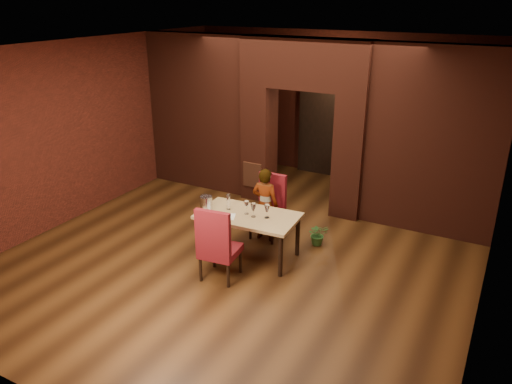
% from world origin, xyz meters
% --- Properties ---
extents(floor, '(8.00, 8.00, 0.00)m').
position_xyz_m(floor, '(0.00, 0.00, 0.00)').
color(floor, '#442711').
rests_on(floor, ground).
extents(ceiling, '(7.00, 8.00, 0.04)m').
position_xyz_m(ceiling, '(0.00, 0.00, 3.20)').
color(ceiling, silver).
rests_on(ceiling, ground).
extents(wall_back, '(7.00, 0.04, 3.20)m').
position_xyz_m(wall_back, '(0.00, 4.00, 1.60)').
color(wall_back, '#601F14').
rests_on(wall_back, ground).
extents(wall_front, '(7.00, 0.04, 3.20)m').
position_xyz_m(wall_front, '(0.00, -4.00, 1.60)').
color(wall_front, '#601F14').
rests_on(wall_front, ground).
extents(wall_left, '(0.04, 8.00, 3.20)m').
position_xyz_m(wall_left, '(-3.50, 0.00, 1.60)').
color(wall_left, '#601F14').
rests_on(wall_left, ground).
extents(wall_right, '(0.04, 8.00, 3.20)m').
position_xyz_m(wall_right, '(3.50, 0.00, 1.60)').
color(wall_right, '#601F14').
rests_on(wall_right, ground).
extents(pillar_left, '(0.55, 0.55, 2.30)m').
position_xyz_m(pillar_left, '(-0.95, 2.00, 1.15)').
color(pillar_left, maroon).
rests_on(pillar_left, ground).
extents(pillar_right, '(0.55, 0.55, 2.30)m').
position_xyz_m(pillar_right, '(0.95, 2.00, 1.15)').
color(pillar_right, maroon).
rests_on(pillar_right, ground).
extents(lintel, '(2.45, 0.55, 0.90)m').
position_xyz_m(lintel, '(0.00, 2.00, 2.75)').
color(lintel, maroon).
rests_on(lintel, ground).
extents(wing_wall_left, '(2.28, 0.35, 3.20)m').
position_xyz_m(wing_wall_left, '(-2.36, 2.00, 1.60)').
color(wing_wall_left, maroon).
rests_on(wing_wall_left, ground).
extents(wing_wall_right, '(2.28, 0.35, 3.20)m').
position_xyz_m(wing_wall_right, '(2.36, 2.00, 1.60)').
color(wing_wall_right, maroon).
rests_on(wing_wall_right, ground).
extents(vent_panel, '(0.40, 0.03, 0.50)m').
position_xyz_m(vent_panel, '(-0.95, 1.71, 0.55)').
color(vent_panel, '#994B2C').
rests_on(vent_panel, ground).
extents(rear_door, '(0.90, 0.08, 2.10)m').
position_xyz_m(rear_door, '(-0.40, 3.94, 1.05)').
color(rear_door, black).
rests_on(rear_door, ground).
extents(rear_door_frame, '(1.02, 0.04, 2.22)m').
position_xyz_m(rear_door_frame, '(-0.40, 3.90, 1.05)').
color(rear_door_frame, black).
rests_on(rear_door_frame, ground).
extents(dining_table, '(1.60, 0.96, 0.73)m').
position_xyz_m(dining_table, '(0.09, -0.34, 0.36)').
color(dining_table, '#A58654').
rests_on(dining_table, ground).
extents(chair_far, '(0.50, 0.50, 1.09)m').
position_xyz_m(chair_far, '(0.04, 0.41, 0.55)').
color(chair_far, maroon).
rests_on(chair_far, ground).
extents(chair_near, '(0.58, 0.58, 1.15)m').
position_xyz_m(chair_near, '(0.04, -1.08, 0.58)').
color(chair_near, maroon).
rests_on(chair_near, ground).
extents(person_seated, '(0.48, 0.32, 1.27)m').
position_xyz_m(person_seated, '(0.04, 0.33, 0.63)').
color(person_seated, beige).
rests_on(person_seated, ground).
extents(wine_glass_a, '(0.09, 0.09, 0.22)m').
position_xyz_m(wine_glass_a, '(0.06, -0.33, 0.83)').
color(wine_glass_a, white).
rests_on(wine_glass_a, dining_table).
extents(wine_glass_b, '(0.09, 0.09, 0.22)m').
position_xyz_m(wine_glass_b, '(0.20, -0.37, 0.84)').
color(wine_glass_b, silver).
rests_on(wine_glass_b, dining_table).
extents(wine_glass_c, '(0.09, 0.09, 0.22)m').
position_xyz_m(wine_glass_c, '(0.40, -0.31, 0.84)').
color(wine_glass_c, white).
rests_on(wine_glass_c, dining_table).
extents(tasting_sheet, '(0.39, 0.35, 0.00)m').
position_xyz_m(tasting_sheet, '(-0.19, -0.58, 0.73)').
color(tasting_sheet, silver).
rests_on(tasting_sheet, dining_table).
extents(wine_bucket, '(0.20, 0.20, 0.24)m').
position_xyz_m(wine_bucket, '(-0.56, -0.52, 0.85)').
color(wine_bucket, '#BBBBC2').
rests_on(wine_bucket, dining_table).
extents(water_bottle, '(0.06, 0.06, 0.27)m').
position_xyz_m(water_bottle, '(-0.28, -0.30, 0.86)').
color(water_bottle, white).
rests_on(water_bottle, dining_table).
extents(potted_plant, '(0.45, 0.43, 0.38)m').
position_xyz_m(potted_plant, '(0.93, 0.55, 0.19)').
color(potted_plant, '#2F6429').
rests_on(potted_plant, ground).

